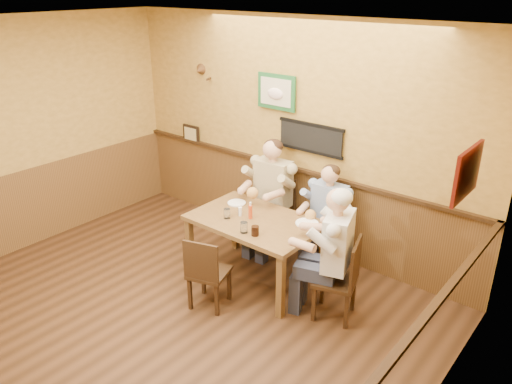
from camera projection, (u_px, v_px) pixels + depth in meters
room at (143, 169)px, 4.17m from camera, size 5.02×5.03×2.81m
dining_table at (255, 227)px, 5.45m from camera, size 1.40×0.90×0.75m
chair_back_left at (273, 215)px, 6.20m from camera, size 0.44×0.44×0.90m
chair_back_right at (327, 235)px, 5.83m from camera, size 0.37×0.37×0.79m
chair_right_end at (335, 278)px, 4.91m from camera, size 0.50×0.50×0.87m
chair_near_side at (209, 271)px, 5.09m from camera, size 0.47×0.47×0.81m
diner_tan_shirt at (273, 201)px, 6.13m from camera, size 0.63×0.63×1.28m
diner_blue_polo at (328, 222)px, 5.76m from camera, size 0.53×0.53×1.14m
diner_white_elder at (337, 262)px, 4.84m from camera, size 0.72×0.72×1.24m
water_glass_left at (227, 213)px, 5.41m from camera, size 0.09×0.09×0.11m
water_glass_mid at (244, 227)px, 5.10m from camera, size 0.09×0.09×0.12m
cola_tumbler at (255, 231)px, 5.05m from camera, size 0.09×0.09×0.10m
hot_sauce_bottle at (250, 211)px, 5.39m from camera, size 0.05×0.05×0.17m
salt_shaker at (240, 212)px, 5.47m from camera, size 0.04×0.04×0.10m
pepper_shaker at (240, 212)px, 5.47m from camera, size 0.03×0.03×0.08m
plate_far_left at (237, 203)px, 5.79m from camera, size 0.27×0.27×0.01m
plate_far_right at (307, 223)px, 5.30m from camera, size 0.28×0.28×0.02m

